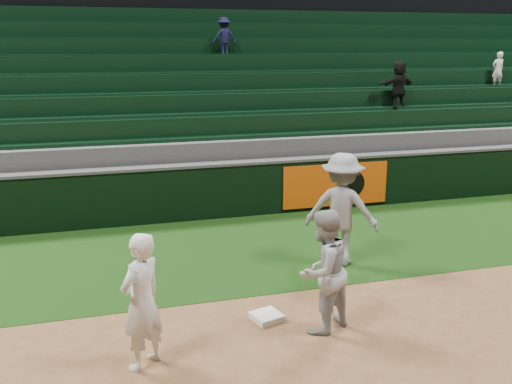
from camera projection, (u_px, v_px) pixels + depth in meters
ground at (283, 322)px, 8.03m from camera, size 70.00×70.00×0.00m
foul_grass at (232, 250)px, 10.82m from camera, size 36.00×4.20×0.01m
first_base at (267, 317)px, 8.09m from camera, size 0.48×0.48×0.09m
first_baseman at (141, 301)px, 6.73m from camera, size 0.73×0.71×1.70m
baserunner at (323, 271)px, 7.61m from camera, size 1.04×0.96×1.71m
base_coach at (342, 209)px, 9.92m from camera, size 1.48×1.33×1.99m
field_wall at (210, 190)px, 12.72m from camera, size 36.00×0.45×1.25m
stadium_seating at (181, 121)px, 15.95m from camera, size 36.00×5.95×4.85m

